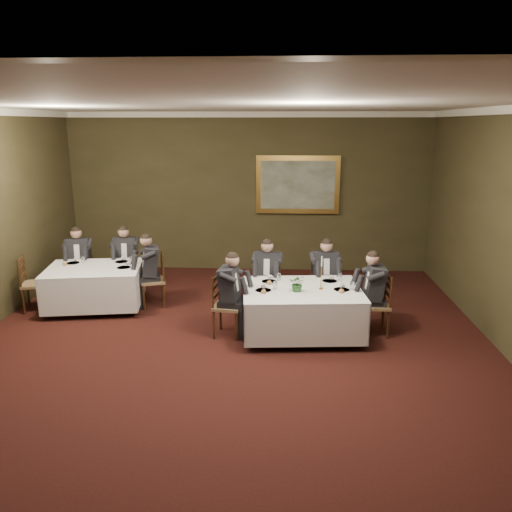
# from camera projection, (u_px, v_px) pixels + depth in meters

# --- Properties ---
(ground) EXTENTS (10.00, 10.00, 0.00)m
(ground) POSITION_uv_depth(u_px,v_px,m) (223.00, 373.00, 6.72)
(ground) COLOR black
(ground) RESTS_ON ground
(ceiling) EXTENTS (8.00, 10.00, 0.10)m
(ceiling) POSITION_uv_depth(u_px,v_px,m) (218.00, 102.00, 5.82)
(ceiling) COLOR silver
(ceiling) RESTS_ON back_wall
(back_wall) EXTENTS (8.00, 0.10, 3.50)m
(back_wall) POSITION_uv_depth(u_px,v_px,m) (248.00, 193.00, 11.10)
(back_wall) COLOR #333019
(back_wall) RESTS_ON ground
(crown_molding) EXTENTS (8.00, 10.00, 0.12)m
(crown_molding) POSITION_uv_depth(u_px,v_px,m) (219.00, 107.00, 5.84)
(crown_molding) COLOR white
(crown_molding) RESTS_ON back_wall
(table_main) EXTENTS (1.95, 1.55, 0.67)m
(table_main) POSITION_uv_depth(u_px,v_px,m) (302.00, 308.00, 7.84)
(table_main) COLOR black
(table_main) RESTS_ON ground
(table_second) EXTENTS (1.83, 1.50, 0.67)m
(table_second) POSITION_uv_depth(u_px,v_px,m) (95.00, 284.00, 8.99)
(table_second) COLOR black
(table_second) RESTS_ON ground
(chair_main_backleft) EXTENTS (0.47, 0.45, 1.00)m
(chair_main_backleft) POSITION_uv_depth(u_px,v_px,m) (267.00, 297.00, 8.79)
(chair_main_backleft) COLOR olive
(chair_main_backleft) RESTS_ON ground
(diner_main_backleft) EXTENTS (0.44, 0.51, 1.35)m
(diner_main_backleft) POSITION_uv_depth(u_px,v_px,m) (267.00, 285.00, 8.72)
(diner_main_backleft) COLOR black
(diner_main_backleft) RESTS_ON chair_main_backleft
(chair_main_backright) EXTENTS (0.49, 0.48, 1.00)m
(chair_main_backright) POSITION_uv_depth(u_px,v_px,m) (323.00, 297.00, 8.81)
(chair_main_backright) COLOR olive
(chair_main_backright) RESTS_ON ground
(diner_main_backright) EXTENTS (0.46, 0.53, 1.35)m
(diner_main_backright) POSITION_uv_depth(u_px,v_px,m) (324.00, 285.00, 8.74)
(diner_main_backright) COLOR black
(diner_main_backright) RESTS_ON chair_main_backright
(chair_main_endleft) EXTENTS (0.48, 0.49, 1.00)m
(chair_main_endleft) POSITION_uv_depth(u_px,v_px,m) (227.00, 318.00, 7.86)
(chair_main_endleft) COLOR olive
(chair_main_endleft) RESTS_ON ground
(diner_main_endleft) EXTENTS (0.53, 0.46, 1.35)m
(diner_main_endleft) POSITION_uv_depth(u_px,v_px,m) (228.00, 304.00, 7.80)
(diner_main_endleft) COLOR black
(diner_main_endleft) RESTS_ON chair_main_endleft
(chair_main_endright) EXTENTS (0.43, 0.45, 1.00)m
(chair_main_endright) POSITION_uv_depth(u_px,v_px,m) (375.00, 317.00, 7.91)
(chair_main_endright) COLOR olive
(chair_main_endright) RESTS_ON ground
(diner_main_endright) EXTENTS (0.49, 0.43, 1.35)m
(diner_main_endright) POSITION_uv_depth(u_px,v_px,m) (375.00, 303.00, 7.85)
(diner_main_endright) COLOR black
(diner_main_endright) RESTS_ON chair_main_endright
(chair_sec_backleft) EXTENTS (0.51, 0.49, 1.00)m
(chair_sec_backleft) POSITION_uv_depth(u_px,v_px,m) (81.00, 280.00, 9.80)
(chair_sec_backleft) COLOR olive
(chair_sec_backleft) RESTS_ON ground
(diner_sec_backleft) EXTENTS (0.48, 0.54, 1.35)m
(diner_sec_backleft) POSITION_uv_depth(u_px,v_px,m) (80.00, 269.00, 9.73)
(diner_sec_backleft) COLOR black
(diner_sec_backleft) RESTS_ON chair_sec_backleft
(chair_sec_backright) EXTENTS (0.50, 0.48, 1.00)m
(chair_sec_backright) POSITION_uv_depth(u_px,v_px,m) (127.00, 278.00, 9.89)
(chair_sec_backright) COLOR olive
(chair_sec_backright) RESTS_ON ground
(diner_sec_backright) EXTENTS (0.47, 0.54, 1.35)m
(diner_sec_backright) POSITION_uv_depth(u_px,v_px,m) (126.00, 267.00, 9.82)
(diner_sec_backright) COLOR black
(diner_sec_backright) RESTS_ON chair_sec_backright
(chair_sec_endright) EXTENTS (0.53, 0.55, 1.00)m
(chair_sec_endright) POSITION_uv_depth(u_px,v_px,m) (154.00, 291.00, 9.13)
(chair_sec_endright) COLOR olive
(chair_sec_endright) RESTS_ON ground
(diner_sec_endright) EXTENTS (0.58, 0.53, 1.35)m
(diner_sec_endright) POSITION_uv_depth(u_px,v_px,m) (153.00, 279.00, 9.07)
(diner_sec_endright) COLOR black
(diner_sec_endright) RESTS_ON chair_sec_endright
(chair_sec_endleft) EXTENTS (0.52, 0.53, 1.00)m
(chair_sec_endleft) POSITION_uv_depth(u_px,v_px,m) (36.00, 295.00, 8.92)
(chair_sec_endleft) COLOR olive
(chair_sec_endleft) RESTS_ON ground
(centerpiece) EXTENTS (0.28, 0.25, 0.28)m
(centerpiece) POSITION_uv_depth(u_px,v_px,m) (298.00, 283.00, 7.61)
(centerpiece) COLOR #2D5926
(centerpiece) RESTS_ON table_main
(candlestick) EXTENTS (0.08, 0.08, 0.54)m
(candlestick) POSITION_uv_depth(u_px,v_px,m) (321.00, 277.00, 7.69)
(candlestick) COLOR gold
(candlestick) RESTS_ON table_main
(place_setting_table_main) EXTENTS (0.33, 0.31, 0.14)m
(place_setting_table_main) POSITION_uv_depth(u_px,v_px,m) (272.00, 279.00, 8.14)
(place_setting_table_main) COLOR white
(place_setting_table_main) RESTS_ON table_main
(place_setting_table_second) EXTENTS (0.33, 0.31, 0.14)m
(place_setting_table_second) POSITION_uv_depth(u_px,v_px,m) (76.00, 261.00, 9.21)
(place_setting_table_second) COLOR white
(place_setting_table_second) RESTS_ON table_second
(painting) EXTENTS (1.83, 0.09, 1.27)m
(painting) POSITION_uv_depth(u_px,v_px,m) (298.00, 185.00, 10.93)
(painting) COLOR gold
(painting) RESTS_ON back_wall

